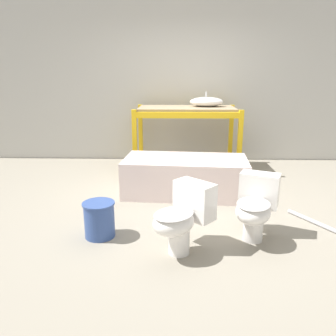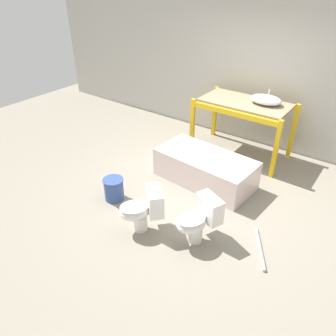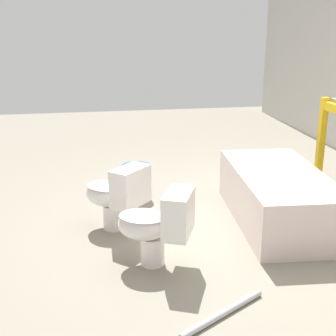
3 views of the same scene
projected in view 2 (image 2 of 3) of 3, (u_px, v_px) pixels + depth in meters
The scene contains 9 objects.
ground_plane at pixel (198, 190), 5.30m from camera, with size 12.00×12.00×0.00m, color gray.
warehouse_wall_rear at pixel (266, 62), 5.98m from camera, with size 10.80×0.08×3.20m.
shelving_rack at pixel (244, 110), 5.89m from camera, with size 1.70×0.94×1.04m.
sink_basin at pixel (266, 100), 5.67m from camera, with size 0.55×0.38×0.24m.
bathtub_main at pixel (205, 167), 5.38m from camera, with size 1.67×0.91×0.49m.
toilet_near at pixel (143, 209), 4.33m from camera, with size 0.64×0.66×0.62m.
toilet_far at pixel (199, 219), 4.16m from camera, with size 0.54×0.66×0.62m.
bucket_white at pixel (114, 189), 5.01m from camera, with size 0.32×0.32×0.36m.
loose_pipe at pixel (260, 248), 4.18m from camera, with size 0.42×0.66×0.04m.
Camera 2 is at (2.15, -3.78, 3.08)m, focal length 35.00 mm.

